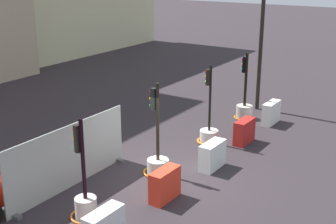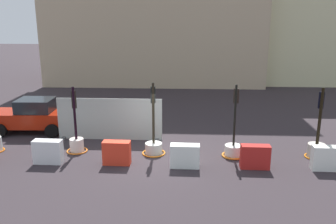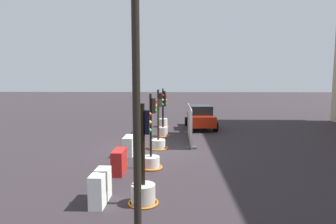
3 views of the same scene
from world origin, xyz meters
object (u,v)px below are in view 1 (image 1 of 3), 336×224
at_px(traffic_light_1, 85,200).
at_px(traffic_light_4, 244,107).
at_px(traffic_light_2, 158,159).
at_px(construction_barrier_3, 212,155).
at_px(traffic_light_3, 209,131).
at_px(construction_barrier_5, 271,113).
at_px(construction_barrier_4, 244,131).
at_px(construction_barrier_2, 165,185).
at_px(street_lamp_post, 262,29).

height_order(traffic_light_1, traffic_light_4, traffic_light_4).
bearing_deg(traffic_light_2, construction_barrier_3, -44.75).
xyz_separation_m(traffic_light_3, construction_barrier_3, (-1.93, -1.17, 0.02)).
distance_m(traffic_light_3, construction_barrier_5, 3.46).
distance_m(traffic_light_2, construction_barrier_3, 1.81).
bearing_deg(construction_barrier_4, construction_barrier_5, -0.69).
relative_size(traffic_light_2, construction_barrier_4, 2.74).
xyz_separation_m(traffic_light_1, construction_barrier_5, (9.69, -1.35, -0.02)).
distance_m(traffic_light_2, construction_barrier_4, 4.05).
distance_m(traffic_light_2, traffic_light_3, 3.22).
height_order(traffic_light_3, construction_barrier_5, traffic_light_3).
bearing_deg(construction_barrier_3, construction_barrier_2, 176.90).
bearing_deg(traffic_light_3, construction_barrier_3, -148.83).
bearing_deg(construction_barrier_5, traffic_light_2, 168.99).
bearing_deg(construction_barrier_3, traffic_light_2, 135.25).
bearing_deg(traffic_light_1, traffic_light_3, -1.69).
bearing_deg(construction_barrier_2, traffic_light_2, 41.07).
distance_m(traffic_light_1, street_lamp_post, 11.67).
bearing_deg(street_lamp_post, traffic_light_1, 179.54).
bearing_deg(traffic_light_4, construction_barrier_3, -166.74).
distance_m(construction_barrier_3, street_lamp_post, 7.56).
bearing_deg(construction_barrier_3, street_lamp_post, 10.64).
distance_m(construction_barrier_2, construction_barrier_5, 7.77).
xyz_separation_m(traffic_light_1, construction_barrier_4, (7.08, -1.32, -0.03)).
relative_size(traffic_light_3, construction_barrier_4, 2.71).
distance_m(traffic_light_2, street_lamp_post, 8.62).
bearing_deg(construction_barrier_4, traffic_light_3, 119.93).
distance_m(construction_barrier_4, construction_barrier_5, 2.61).
xyz_separation_m(traffic_light_2, construction_barrier_4, (3.86, -1.23, -0.02)).
height_order(traffic_light_4, construction_barrier_4, traffic_light_4).
height_order(construction_barrier_5, street_lamp_post, street_lamp_post).
xyz_separation_m(traffic_light_3, construction_barrier_5, (3.26, -1.16, 0.04)).
xyz_separation_m(construction_barrier_5, street_lamp_post, (1.55, 1.26, 3.16)).
bearing_deg(construction_barrier_5, construction_barrier_2, 179.05).
relative_size(construction_barrier_3, construction_barrier_5, 0.96).
xyz_separation_m(traffic_light_4, street_lamp_post, (1.53, 0.04, 3.14)).
xyz_separation_m(construction_barrier_2, construction_barrier_3, (2.58, -0.14, -0.02)).
relative_size(traffic_light_1, construction_barrier_2, 2.62).
distance_m(construction_barrier_3, construction_barrier_5, 5.19).
height_order(construction_barrier_4, street_lamp_post, street_lamp_post).
bearing_deg(construction_barrier_5, traffic_light_4, 88.87).
relative_size(traffic_light_3, construction_barrier_2, 2.80).
height_order(traffic_light_2, construction_barrier_5, traffic_light_2).
xyz_separation_m(traffic_light_4, construction_barrier_4, (-2.64, -1.19, -0.04)).
height_order(traffic_light_2, construction_barrier_4, traffic_light_2).
bearing_deg(traffic_light_3, street_lamp_post, 1.17).
distance_m(traffic_light_3, construction_barrier_4, 1.30).
distance_m(construction_barrier_3, construction_barrier_4, 2.58).
distance_m(construction_barrier_2, construction_barrier_4, 5.16).
xyz_separation_m(construction_barrier_2, construction_barrier_5, (7.77, -0.13, 0.00)).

